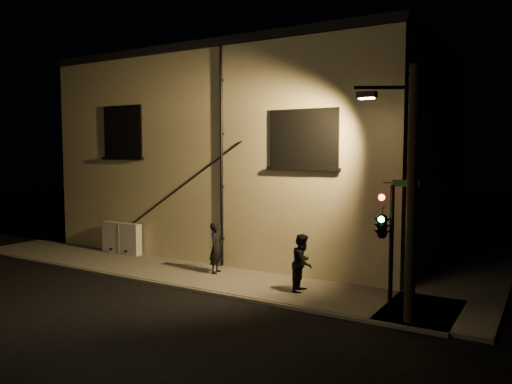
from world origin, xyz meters
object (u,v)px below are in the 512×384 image
Objects in this scene: utility_cabinet at (122,238)px; streetlamp_pole at (408,188)px; traffic_signal at (383,224)px; pedestrian_a at (216,248)px; pedestrian_b at (303,263)px.

utility_cabinet is 13.29m from streetlamp_pole.
traffic_signal is (12.08, -2.19, 1.81)m from utility_cabinet.
pedestrian_b is (3.74, -0.57, -0.01)m from pedestrian_a.
streetlamp_pole reaches higher than traffic_signal.
pedestrian_b is at bearing 162.88° from streetlamp_pole.
streetlamp_pole is at bearing -15.04° from traffic_signal.
pedestrian_b is 0.27× the size of streetlamp_pole.
streetlamp_pole is (0.69, -0.19, 1.00)m from traffic_signal.
streetlamp_pole is (7.24, -1.64, 2.56)m from pedestrian_a.
pedestrian_a reaches higher than pedestrian_b.
streetlamp_pole reaches higher than pedestrian_b.
pedestrian_a is (5.54, -0.73, 0.25)m from utility_cabinet.
pedestrian_b reaches higher than utility_cabinet.
traffic_signal is at bearing -114.30° from pedestrian_b.
utility_cabinet is 5.59m from pedestrian_a.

